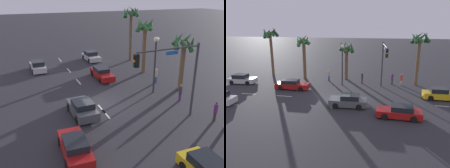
{
  "view_description": "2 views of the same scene",
  "coord_description": "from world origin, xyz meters",
  "views": [
    {
      "loc": [
        20.29,
        -7.03,
        10.16
      ],
      "look_at": [
        -0.18,
        1.51,
        1.85
      ],
      "focal_mm": 39.75,
      "sensor_mm": 36.0,
      "label": 1
    },
    {
      "loc": [
        4.35,
        -24.0,
        8.88
      ],
      "look_at": [
        -0.32,
        1.12,
        1.62
      ],
      "focal_mm": 34.57,
      "sensor_mm": 36.0,
      "label": 2
    }
  ],
  "objects": [
    {
      "name": "streetlamp",
      "position": [
        -0.69,
        6.51,
        4.19
      ],
      "size": [
        0.56,
        0.56,
        5.95
      ],
      "color": "#2D2D33",
      "rests_on": "ground_plane"
    },
    {
      "name": "car_0",
      "position": [
        -7.17,
        3.06,
        0.62
      ],
      "size": [
        4.65,
        1.82,
        1.33
      ],
      "color": "maroon",
      "rests_on": "ground_plane"
    },
    {
      "name": "lane_stripe_0",
      "position": [
        -18.0,
        0.0,
        0.01
      ],
      "size": [
        2.29,
        0.14,
        0.01
      ],
      "primitive_type": "cube",
      "color": "silver",
      "rests_on": "ground_plane"
    },
    {
      "name": "car_3",
      "position": [
        6.66,
        -3.97,
        0.6
      ],
      "size": [
        4.31,
        1.91,
        1.28
      ],
      "color": "maroon",
      "rests_on": "ground_plane"
    },
    {
      "name": "palm_tree_0",
      "position": [
        -13.51,
        10.14,
        6.27
      ],
      "size": [
        2.62,
        2.6,
        8.34
      ],
      "color": "brown",
      "rests_on": "ground_plane"
    },
    {
      "name": "palm_tree_2",
      "position": [
        -7.39,
        9.03,
        5.25
      ],
      "size": [
        2.67,
        2.8,
        7.24
      ],
      "color": "brown",
      "rests_on": "ground_plane"
    },
    {
      "name": "ground_plane",
      "position": [
        0.0,
        0.0,
        0.0
      ],
      "size": [
        220.0,
        220.0,
        0.0
      ],
      "primitive_type": "plane",
      "color": "#28282D"
    },
    {
      "name": "car_4",
      "position": [
        -13.34,
        -3.89,
        0.65
      ],
      "size": [
        4.17,
        1.9,
        1.42
      ],
      "color": "#B7B7BC",
      "rests_on": "ground_plane"
    },
    {
      "name": "car_2",
      "position": [
        -15.83,
        4.5,
        0.65
      ],
      "size": [
        4.16,
        2.09,
        1.41
      ],
      "color": "#B7B7BC",
      "rests_on": "ground_plane"
    },
    {
      "name": "car_1",
      "position": [
        1.4,
        -1.94,
        0.64
      ],
      "size": [
        4.12,
        2.04,
        1.39
      ],
      "color": "#474C51",
      "rests_on": "ground_plane"
    },
    {
      "name": "palm_tree_3",
      "position": [
        -0.61,
        9.89,
        4.43
      ],
      "size": [
        2.51,
        2.54,
        6.18
      ],
      "color": "brown",
      "rests_on": "ground_plane"
    },
    {
      "name": "traffic_signal",
      "position": [
        5.12,
        4.74,
        4.38
      ],
      "size": [
        0.6,
        6.08,
        6.39
      ],
      "color": "#38383D",
      "rests_on": "ground_plane"
    },
    {
      "name": "lane_stripe_3",
      "position": [
        0.96,
        0.0,
        0.01
      ],
      "size": [
        1.89,
        0.14,
        0.01
      ],
      "primitive_type": "cube",
      "color": "silver",
      "rests_on": "ground_plane"
    },
    {
      "name": "lane_stripe_2",
      "position": [
        -7.0,
        0.0,
        0.01
      ],
      "size": [
        2.01,
        0.14,
        0.01
      ],
      "primitive_type": "cube",
      "color": "silver",
      "rests_on": "ground_plane"
    },
    {
      "name": "lane_stripe_1",
      "position": [
        -11.94,
        0.0,
        0.01
      ],
      "size": [
        2.05,
        0.14,
        0.01
      ],
      "primitive_type": "cube",
      "color": "silver",
      "rests_on": "ground_plane"
    },
    {
      "name": "pedestrian_2",
      "position": [
        6.61,
        7.97,
        0.91
      ],
      "size": [
        0.44,
        0.44,
        1.72
      ],
      "color": "#333338",
      "rests_on": "ground_plane"
    },
    {
      "name": "lane_stripe_4",
      "position": [
        2.06,
        0.0,
        0.01
      ],
      "size": [
        1.85,
        0.14,
        0.01
      ],
      "primitive_type": "cube",
      "color": "silver",
      "rests_on": "ground_plane"
    },
    {
      "name": "pedestrian_1",
      "position": [
        2.16,
        7.79,
        0.91
      ],
      "size": [
        0.35,
        0.35,
        1.72
      ],
      "color": "#59266B",
      "rests_on": "ground_plane"
    },
    {
      "name": "pedestrian_3",
      "position": [
        -3.13,
        8.33,
        0.97
      ],
      "size": [
        0.41,
        0.41,
        1.83
      ],
      "color": "#2D478C",
      "rests_on": "ground_plane"
    }
  ]
}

